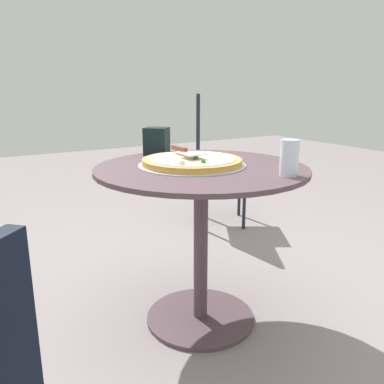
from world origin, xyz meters
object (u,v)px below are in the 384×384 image
object	(u,v)px
pizza_on_tray	(192,162)
napkin_dispenser	(157,141)
patio_table	(201,211)
patio_chair_far	(211,151)
pizza_server	(185,151)
drinking_cup	(289,158)

from	to	relation	value
pizza_on_tray	napkin_dispenser	distance (m)	0.31
patio_table	pizza_on_tray	bearing A→B (deg)	-146.75
patio_chair_far	pizza_server	bearing A→B (deg)	-38.41
drinking_cup	patio_chair_far	bearing A→B (deg)	157.02
pizza_on_tray	drinking_cup	xyz separation A→B (m)	(0.34, 0.20, 0.05)
patio_table	drinking_cup	world-z (taller)	drinking_cup
patio_table	napkin_dispenser	bearing A→B (deg)	-174.67
drinking_cup	patio_chair_far	world-z (taller)	patio_chair_far
patio_chair_far	patio_table	bearing A→B (deg)	-35.28
pizza_on_tray	patio_chair_far	xyz separation A→B (m)	(-1.04, 0.78, -0.16)
drinking_cup	pizza_on_tray	bearing A→B (deg)	-150.36
patio_table	drinking_cup	size ratio (longest dim) A/B	6.60
patio_table	patio_chair_far	world-z (taller)	patio_chair_far
patio_chair_far	napkin_dispenser	bearing A→B (deg)	-47.12
patio_table	patio_chair_far	xyz separation A→B (m)	(-1.07, 0.76, 0.05)
patio_table	drinking_cup	xyz separation A→B (m)	(0.31, 0.17, 0.25)
patio_table	drinking_cup	bearing A→B (deg)	29.22
pizza_on_tray	patio_chair_far	bearing A→B (deg)	143.04
pizza_on_tray	patio_chair_far	size ratio (longest dim) A/B	0.46
pizza_on_tray	napkin_dispenser	xyz separation A→B (m)	(-0.30, -0.01, 0.05)
drinking_cup	napkin_dispenser	size ratio (longest dim) A/B	1.02
patio_table	patio_chair_far	size ratio (longest dim) A/B	0.90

